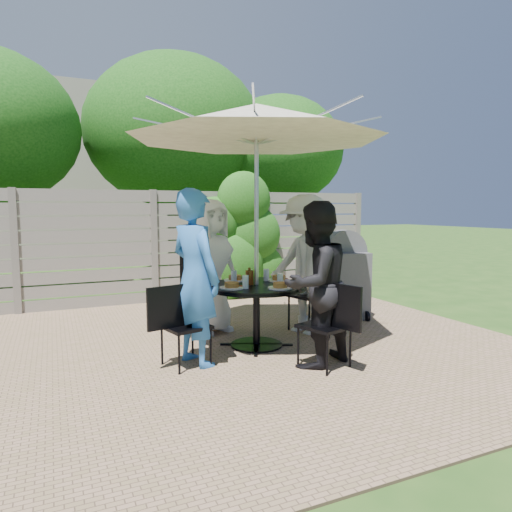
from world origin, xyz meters
name	(u,v)px	position (x,y,z in m)	size (l,w,h in m)	color
backyard_envelope	(106,173)	(0.09, 10.29, 2.61)	(60.00, 60.00, 5.00)	#244916
patio_table	(256,304)	(0.54, 0.15, 0.50)	(1.39, 1.39, 0.71)	black
umbrella	(256,122)	(0.54, 0.15, 2.47)	(3.50, 3.50, 2.66)	silver
chair_back	(204,308)	(0.22, 1.06, 0.29)	(0.61, 0.72, 0.95)	black
person_back	(210,267)	(0.26, 0.93, 0.83)	(0.82, 0.53, 1.67)	white
chair_left	(185,343)	(-0.37, -0.17, 0.25)	(0.63, 0.49, 0.83)	black
person_left	(195,278)	(-0.24, -0.13, 0.87)	(0.64, 0.42, 1.75)	#2A68B6
chair_front	(325,343)	(0.86, -0.76, 0.26)	(0.52, 0.66, 0.86)	black
person_front	(315,285)	(0.82, -0.63, 0.81)	(0.79, 0.62, 1.63)	black
chair_right	(312,309)	(1.45, 0.47, 0.28)	(0.72, 0.57, 0.94)	black
person_right	(305,265)	(1.32, 0.43, 0.86)	(1.11, 0.64, 1.72)	silver
plate_back	(235,279)	(0.42, 0.49, 0.74)	(0.26, 0.26, 0.06)	white
plate_left	(232,286)	(0.20, 0.03, 0.74)	(0.26, 0.26, 0.06)	white
plate_front	(280,286)	(0.66, -0.19, 0.74)	(0.26, 0.26, 0.06)	white
plate_right	(279,279)	(0.88, 0.27, 0.74)	(0.26, 0.26, 0.06)	white
glass_back	(234,277)	(0.35, 0.36, 0.78)	(0.07, 0.07, 0.14)	silver
glass_left	(246,282)	(0.33, -0.03, 0.78)	(0.07, 0.07, 0.14)	silver
glass_front	(280,280)	(0.73, -0.06, 0.78)	(0.07, 0.07, 0.14)	silver
glass_right	(266,275)	(0.75, 0.34, 0.78)	(0.07, 0.07, 0.14)	silver
syrup_jug	(249,277)	(0.47, 0.18, 0.79)	(0.09, 0.09, 0.16)	#59280C
coffee_cup	(250,276)	(0.56, 0.39, 0.77)	(0.08, 0.08, 0.12)	#C6B293
bbq_grill	(344,279)	(2.18, 0.84, 0.57)	(0.68, 0.56, 1.26)	#505054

